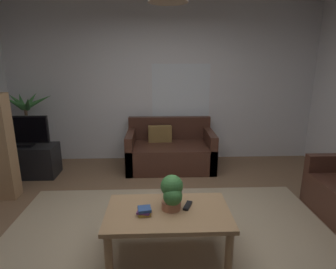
{
  "coord_description": "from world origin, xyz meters",
  "views": [
    {
      "loc": [
        -0.11,
        -2.47,
        1.8
      ],
      "look_at": [
        0.0,
        0.3,
        1.05
      ],
      "focal_mm": 29.76,
      "sensor_mm": 36.0,
      "label": 1
    }
  ],
  "objects_px": {
    "remote_on_table_0": "(188,206)",
    "coffee_table": "(168,217)",
    "book_on_table_2": "(144,209)",
    "tv_stand": "(28,161)",
    "tv": "(23,131)",
    "potted_palm_corner": "(29,133)",
    "book_on_table_0": "(144,214)",
    "couch_under_window": "(170,152)",
    "book_on_table_1": "(144,212)",
    "potted_plant_on_table": "(172,192)"
  },
  "relations": [
    {
      "from": "potted_plant_on_table",
      "to": "potted_palm_corner",
      "type": "bearing_deg",
      "value": 134.53
    },
    {
      "from": "book_on_table_1",
      "to": "remote_on_table_0",
      "type": "relative_size",
      "value": 0.71
    },
    {
      "from": "coffee_table",
      "to": "tv_stand",
      "type": "height_order",
      "value": "tv_stand"
    },
    {
      "from": "book_on_table_0",
      "to": "tv_stand",
      "type": "xyz_separation_m",
      "value": [
        -1.93,
        1.99,
        -0.21
      ]
    },
    {
      "from": "coffee_table",
      "to": "book_on_table_0",
      "type": "xyz_separation_m",
      "value": [
        -0.22,
        -0.06,
        0.08
      ]
    },
    {
      "from": "potted_palm_corner",
      "to": "coffee_table",
      "type": "bearing_deg",
      "value": -46.49
    },
    {
      "from": "book_on_table_2",
      "to": "tv_stand",
      "type": "relative_size",
      "value": 0.13
    },
    {
      "from": "book_on_table_0",
      "to": "remote_on_table_0",
      "type": "height_order",
      "value": "same"
    },
    {
      "from": "book_on_table_0",
      "to": "remote_on_table_0",
      "type": "xyz_separation_m",
      "value": [
        0.4,
        0.12,
        0.0
      ]
    },
    {
      "from": "couch_under_window",
      "to": "tv_stand",
      "type": "bearing_deg",
      "value": -173.15
    },
    {
      "from": "tv_stand",
      "to": "potted_palm_corner",
      "type": "bearing_deg",
      "value": 107.87
    },
    {
      "from": "couch_under_window",
      "to": "tv_stand",
      "type": "relative_size",
      "value": 1.6
    },
    {
      "from": "book_on_table_1",
      "to": "book_on_table_2",
      "type": "bearing_deg",
      "value": 47.46
    },
    {
      "from": "tv_stand",
      "to": "book_on_table_1",
      "type": "bearing_deg",
      "value": -46.13
    },
    {
      "from": "book_on_table_1",
      "to": "tv",
      "type": "height_order",
      "value": "tv"
    },
    {
      "from": "book_on_table_2",
      "to": "tv",
      "type": "height_order",
      "value": "tv"
    },
    {
      "from": "tv_stand",
      "to": "potted_palm_corner",
      "type": "distance_m",
      "value": 0.61
    },
    {
      "from": "remote_on_table_0",
      "to": "potted_palm_corner",
      "type": "relative_size",
      "value": 0.12
    },
    {
      "from": "potted_plant_on_table",
      "to": "tv_stand",
      "type": "xyz_separation_m",
      "value": [
        -2.18,
        1.89,
        -0.37
      ]
    },
    {
      "from": "coffee_table",
      "to": "tv",
      "type": "relative_size",
      "value": 1.5
    },
    {
      "from": "tv_stand",
      "to": "tv",
      "type": "height_order",
      "value": "tv"
    },
    {
      "from": "tv_stand",
      "to": "potted_palm_corner",
      "type": "height_order",
      "value": "potted_palm_corner"
    },
    {
      "from": "coffee_table",
      "to": "potted_palm_corner",
      "type": "distance_m",
      "value": 3.34
    },
    {
      "from": "book_on_table_2",
      "to": "tv_stand",
      "type": "xyz_separation_m",
      "value": [
        -1.93,
        1.99,
        -0.26
      ]
    },
    {
      "from": "couch_under_window",
      "to": "book_on_table_0",
      "type": "xyz_separation_m",
      "value": [
        -0.34,
        -2.27,
        0.19
      ]
    },
    {
      "from": "potted_palm_corner",
      "to": "tv_stand",
      "type": "bearing_deg",
      "value": -72.13
    },
    {
      "from": "potted_palm_corner",
      "to": "tv",
      "type": "bearing_deg",
      "value": -72.84
    },
    {
      "from": "couch_under_window",
      "to": "book_on_table_2",
      "type": "height_order",
      "value": "couch_under_window"
    },
    {
      "from": "tv",
      "to": "potted_palm_corner",
      "type": "relative_size",
      "value": 0.58
    },
    {
      "from": "coffee_table",
      "to": "book_on_table_2",
      "type": "height_order",
      "value": "book_on_table_2"
    },
    {
      "from": "book_on_table_0",
      "to": "potted_palm_corner",
      "type": "bearing_deg",
      "value": 130.05
    },
    {
      "from": "coffee_table",
      "to": "book_on_table_2",
      "type": "bearing_deg",
      "value": -165.96
    },
    {
      "from": "book_on_table_0",
      "to": "book_on_table_1",
      "type": "height_order",
      "value": "book_on_table_1"
    },
    {
      "from": "book_on_table_0",
      "to": "tv",
      "type": "height_order",
      "value": "tv"
    },
    {
      "from": "couch_under_window",
      "to": "remote_on_table_0",
      "type": "height_order",
      "value": "couch_under_window"
    },
    {
      "from": "book_on_table_0",
      "to": "tv_stand",
      "type": "bearing_deg",
      "value": 134.02
    },
    {
      "from": "couch_under_window",
      "to": "book_on_table_1",
      "type": "bearing_deg",
      "value": -98.56
    },
    {
      "from": "potted_plant_on_table",
      "to": "book_on_table_2",
      "type": "bearing_deg",
      "value": -158.66
    },
    {
      "from": "book_on_table_0",
      "to": "potted_palm_corner",
      "type": "height_order",
      "value": "potted_palm_corner"
    },
    {
      "from": "remote_on_table_0",
      "to": "coffee_table",
      "type": "bearing_deg",
      "value": -139.55
    },
    {
      "from": "couch_under_window",
      "to": "tv",
      "type": "height_order",
      "value": "tv"
    },
    {
      "from": "book_on_table_1",
      "to": "potted_palm_corner",
      "type": "distance_m",
      "value": 3.24
    },
    {
      "from": "book_on_table_2",
      "to": "potted_palm_corner",
      "type": "bearing_deg",
      "value": 130.13
    },
    {
      "from": "book_on_table_2",
      "to": "remote_on_table_0",
      "type": "relative_size",
      "value": 0.72
    },
    {
      "from": "coffee_table",
      "to": "book_on_table_0",
      "type": "distance_m",
      "value": 0.24
    },
    {
      "from": "couch_under_window",
      "to": "tv_stand",
      "type": "distance_m",
      "value": 2.28
    },
    {
      "from": "potted_palm_corner",
      "to": "book_on_table_2",
      "type": "bearing_deg",
      "value": -49.87
    },
    {
      "from": "tv",
      "to": "book_on_table_0",
      "type": "bearing_deg",
      "value": -45.67
    },
    {
      "from": "tv",
      "to": "potted_palm_corner",
      "type": "distance_m",
      "value": 0.55
    },
    {
      "from": "book_on_table_0",
      "to": "potted_plant_on_table",
      "type": "distance_m",
      "value": 0.32
    }
  ]
}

